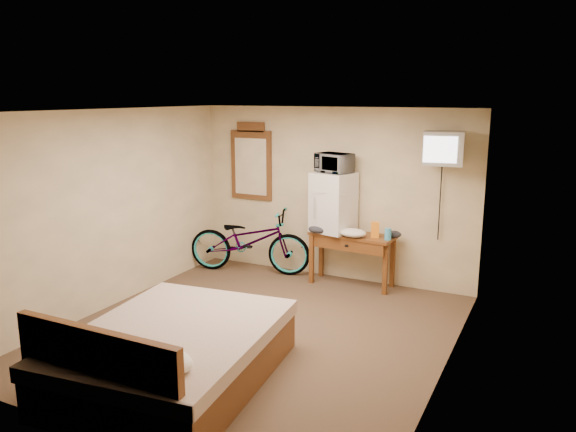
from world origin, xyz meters
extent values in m
plane|color=#413320|center=(0.00, 0.00, 0.00)|extent=(4.60, 4.60, 0.00)
plane|color=silver|center=(0.00, 0.00, 2.50)|extent=(4.60, 4.60, 0.00)
cube|color=tan|center=(0.00, 2.30, 1.25)|extent=(4.20, 0.04, 2.50)
cube|color=tan|center=(0.00, -2.30, 1.25)|extent=(4.20, 0.04, 2.50)
cube|color=tan|center=(-2.10, 0.00, 1.25)|extent=(0.04, 4.60, 2.50)
cube|color=tan|center=(2.10, 0.00, 1.25)|extent=(0.04, 4.60, 2.50)
cube|color=beige|center=(-0.08, 2.29, 0.92)|extent=(0.08, 0.01, 0.13)
cube|color=brown|center=(0.40, 2.04, 0.73)|extent=(1.22, 0.54, 0.04)
cube|color=brown|center=(-0.14, 1.86, 0.35)|extent=(0.06, 0.06, 0.71)
cube|color=brown|center=(0.95, 1.86, 0.35)|extent=(0.06, 0.06, 0.71)
cube|color=brown|center=(-0.14, 2.22, 0.35)|extent=(0.06, 0.06, 0.71)
cube|color=brown|center=(0.95, 2.22, 0.35)|extent=(0.06, 0.06, 0.71)
cube|color=brown|center=(0.40, 1.84, 0.63)|extent=(1.07, 0.12, 0.16)
cube|color=black|center=(0.40, 1.82, 0.63)|extent=(0.05, 0.02, 0.03)
cube|color=silver|center=(0.10, 2.05, 1.18)|extent=(0.62, 0.60, 0.85)
cube|color=#A9A8A3|center=(0.10, 1.80, 1.35)|extent=(0.52, 0.01, 0.00)
cylinder|color=#A9A8A3|center=(-0.08, 1.80, 1.12)|extent=(0.02, 0.02, 0.31)
imported|color=silver|center=(0.10, 2.05, 1.73)|extent=(0.56, 0.46, 0.27)
cube|color=orange|center=(0.75, 1.98, 0.86)|extent=(0.12, 0.10, 0.22)
cylinder|color=#3D9DCF|center=(0.94, 1.94, 0.83)|extent=(0.09, 0.09, 0.16)
ellipsoid|color=silver|center=(0.47, 1.88, 0.81)|extent=(0.37, 0.29, 0.12)
ellipsoid|color=black|center=(-0.05, 1.87, 0.80)|extent=(0.29, 0.21, 0.11)
ellipsoid|color=black|center=(0.98, 2.10, 0.80)|extent=(0.21, 0.17, 0.09)
cube|color=black|center=(1.60, 2.28, 1.90)|extent=(0.14, 0.02, 0.14)
cylinder|color=black|center=(1.60, 2.24, 1.90)|extent=(0.05, 0.30, 0.05)
cube|color=#A9A8A3|center=(1.60, 2.02, 2.01)|extent=(0.54, 0.47, 0.43)
cube|color=white|center=(1.60, 1.81, 2.01)|extent=(0.40, 0.07, 0.32)
cube|color=black|center=(1.60, 2.23, 2.01)|extent=(0.30, 0.06, 0.26)
cube|color=brown|center=(-1.36, 2.27, 1.60)|extent=(0.70, 0.04, 1.06)
cube|color=brown|center=(-1.36, 2.27, 2.18)|extent=(0.47, 0.04, 0.15)
cube|color=white|center=(-1.36, 2.25, 1.58)|extent=(0.55, 0.01, 0.87)
imported|color=black|center=(-1.20, 1.91, 0.49)|extent=(1.98, 1.07, 0.99)
cube|color=brown|center=(-0.16, -1.30, 0.20)|extent=(1.86, 2.35, 0.40)
cube|color=#BFAE95|center=(-0.16, -1.30, 0.45)|extent=(1.91, 2.39, 0.14)
cube|color=brown|center=(-0.16, -2.26, 0.55)|extent=(1.64, 0.08, 0.70)
ellipsoid|color=white|center=(-0.54, -1.95, 0.58)|extent=(0.57, 0.35, 0.20)
ellipsoid|color=white|center=(0.23, -1.95, 0.58)|extent=(0.57, 0.35, 0.20)
camera|label=1|loc=(2.99, -5.22, 2.67)|focal=35.00mm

